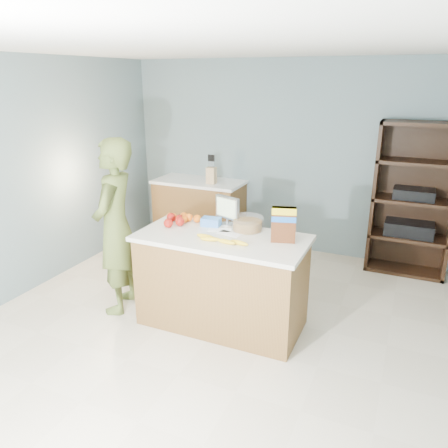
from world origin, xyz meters
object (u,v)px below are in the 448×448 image
at_px(counter_peninsula, 222,284).
at_px(person, 116,227).
at_px(shelving_unit, 413,202).
at_px(tv, 227,209).
at_px(cereal_box, 284,222).

height_order(counter_peninsula, person, person).
xyz_separation_m(shelving_unit, person, (-2.63, -2.18, 0.01)).
distance_m(tv, cereal_box, 0.68).
height_order(shelving_unit, person, shelving_unit).
bearing_deg(person, tv, 97.71).
height_order(counter_peninsula, cereal_box, cereal_box).
bearing_deg(cereal_box, counter_peninsula, -171.15).
bearing_deg(cereal_box, person, -172.59).
height_order(shelving_unit, cereal_box, shelving_unit).
bearing_deg(tv, cereal_box, -20.33).
bearing_deg(tv, counter_peninsula, -75.00).
bearing_deg(cereal_box, tv, 159.67).
distance_m(counter_peninsula, cereal_box, 0.87).
xyz_separation_m(tv, cereal_box, (0.63, -0.23, 0.02)).
xyz_separation_m(person, cereal_box, (1.63, 0.21, 0.21)).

